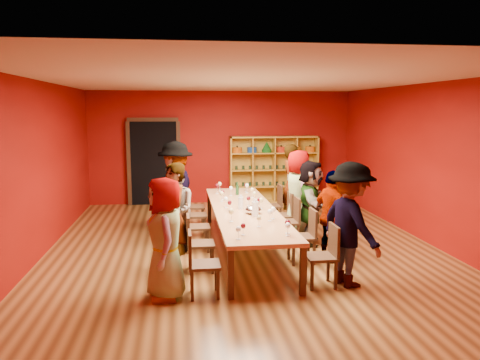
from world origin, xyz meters
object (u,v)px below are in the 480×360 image
chair_person_left_4 (191,204)px  chair_person_right_3 (285,212)px  person_right_3 (298,194)px  person_left_0 (165,239)px  wine_bottle (237,190)px  person_right_2 (311,203)px  person_right_4 (292,185)px  chair_person_left_3 (192,212)px  person_left_3 (176,190)px  person_left_2 (176,210)px  person_left_4 (172,190)px  chair_person_right_0 (326,252)px  person_right_1 (332,216)px  chair_person_left_0 (198,260)px  chair_person_left_2 (193,224)px  shelving_unit (273,166)px  person_left_1 (174,218)px  spittoon_bowl (253,210)px  chair_person_right_1 (306,233)px  chair_person_right_2 (291,219)px  tasting_table (245,212)px  chair_person_right_4 (275,203)px  chair_person_left_1 (196,240)px  person_right_0 (351,224)px

chair_person_left_4 → chair_person_right_3: same height
chair_person_left_4 → person_right_3: 2.37m
person_left_0 → wine_bottle: 3.70m
person_right_2 → person_right_4: (0.01, 1.50, 0.10)m
chair_person_right_3 → person_right_2: bearing=-56.0°
chair_person_left_3 → person_left_3: size_ratio=0.47×
person_left_2 → person_left_4: bearing=161.8°
chair_person_right_0 → person_left_3: bearing=126.4°
chair_person_left_4 → person_right_1: size_ratio=0.58×
chair_person_left_0 → chair_person_left_2: (0.00, 2.07, 0.00)m
shelving_unit → chair_person_left_4: size_ratio=2.70×
chair_person_left_0 → person_left_0: size_ratio=0.55×
person_left_4 → wine_bottle: bearing=81.9°
person_left_1 → chair_person_right_3: (2.14, 1.78, -0.36)m
chair_person_left_2 → spittoon_bowl: bearing=-24.1°
person_left_4 → chair_person_left_2: bearing=21.2°
person_left_0 → chair_person_right_1: 2.57m
person_left_1 → wine_bottle: (1.28, 2.43, -0.00)m
chair_person_right_2 → tasting_table: bearing=-165.6°
shelving_unit → chair_person_right_1: bearing=-95.4°
person_right_1 → chair_person_right_2: bearing=1.5°
chair_person_left_0 → spittoon_bowl: (1.01, 1.62, 0.32)m
person_left_3 → chair_person_left_4: person_left_3 is taller
chair_person_left_4 → chair_person_right_4: 1.82m
chair_person_left_4 → person_left_4: bearing=-180.0°
person_right_3 → chair_person_left_0: bearing=139.1°
chair_person_left_4 → person_right_1: (2.25, -2.65, 0.27)m
chair_person_right_0 → shelving_unit: bearing=85.5°
tasting_table → person_right_3: person_right_3 is taller
chair_person_left_1 → wine_bottle: (0.96, 2.43, 0.36)m
chair_person_right_0 → tasting_table: bearing=116.0°
person_left_4 → person_right_4: 2.58m
shelving_unit → wine_bottle: bearing=-115.1°
person_left_0 → chair_person_left_2: (0.43, 2.07, -0.32)m
wine_bottle → tasting_table: bearing=-91.9°
person_left_3 → chair_person_right_4: (2.12, 0.72, -0.45)m
person_right_0 → person_right_1: person_right_0 is taller
person_left_1 → person_right_0: 2.63m
person_right_3 → spittoon_bowl: 1.58m
chair_person_left_2 → person_left_3: size_ratio=0.47×
tasting_table → person_right_0: person_right_0 is taller
person_right_0 → chair_person_right_2: person_right_0 is taller
person_left_3 → person_left_4: person_left_3 is taller
chair_person_left_4 → person_right_3: (2.09, -1.06, 0.37)m
person_left_1 → chair_person_right_3: person_left_1 is taller
person_left_2 → person_right_4: person_right_4 is taller
person_right_2 → person_right_4: 1.51m
wine_bottle → chair_person_right_1: bearing=-68.9°
shelving_unit → chair_person_left_3: shelving_unit is taller
shelving_unit → spittoon_bowl: bearing=-105.5°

